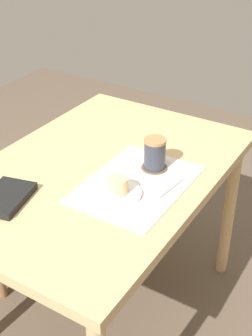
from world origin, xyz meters
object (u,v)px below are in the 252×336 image
object	(u,v)px
dining_table	(100,188)
pastry_plate	(118,193)
pastry	(118,185)
small_book	(6,197)
coffee_mug	(155,153)

from	to	relation	value
dining_table	pastry_plate	distance (m)	0.20
dining_table	pastry_plate	bearing A→B (deg)	-126.85
dining_table	pastry	xyz separation A→B (m)	(-0.11, -0.14, 0.12)
small_book	pastry	bearing A→B (deg)	-68.05
coffee_mug	small_book	distance (m)	0.51
pastry	small_book	xyz separation A→B (m)	(-0.20, 0.28, -0.03)
pastry_plate	coffee_mug	xyz separation A→B (m)	(0.20, -0.02, 0.05)
dining_table	pastry_plate	world-z (taller)	pastry_plate
small_book	coffee_mug	bearing A→B (deg)	-50.22
dining_table	small_book	distance (m)	0.35
pastry	small_book	world-z (taller)	pastry
pastry	dining_table	bearing A→B (deg)	53.15
pastry	small_book	distance (m)	0.35
pastry_plate	coffee_mug	bearing A→B (deg)	-5.26
coffee_mug	dining_table	bearing A→B (deg)	120.37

